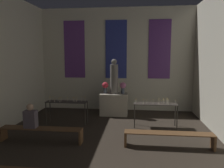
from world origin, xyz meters
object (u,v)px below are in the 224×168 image
altar (114,104)px  pew_back_left (41,131)px  statue (114,78)px  candle_rack_left (67,104)px  flower_vase_left (105,86)px  pew_back_right (169,136)px  person_seated (31,117)px  flower_vase_right (123,87)px  candle_rack_right (156,106)px

altar → pew_back_left: size_ratio=0.47×
statue → candle_rack_left: bearing=-138.6°
statue → altar: bearing=90.0°
flower_vase_left → pew_back_right: bearing=-55.0°
pew_back_left → person_seated: 0.52m
flower_vase_left → pew_back_right: size_ratio=0.20×
altar → statue: 1.15m
statue → person_seated: (-2.17, -3.20, -0.88)m
flower_vase_left → flower_vase_right: bearing=0.0°
altar → statue: (0.00, -0.00, 1.15)m
flower_vase_right → candle_rack_left: 2.52m
statue → pew_back_right: bearing=-59.8°
candle_rack_left → pew_back_left: candle_rack_left is taller
altar → candle_rack_right: candle_rack_right is taller
person_seated → candle_rack_right: bearing=24.8°
statue → flower_vase_left: bearing=180.0°
altar → candle_rack_left: size_ratio=0.76×
statue → pew_back_right: statue is taller
candle_rack_right → pew_back_right: (0.22, -1.76, -0.43)m
pew_back_left → person_seated: person_seated is taller
person_seated → candle_rack_left: bearing=72.9°
altar → pew_back_right: (1.86, -3.20, -0.14)m
flower_vase_right → person_seated: size_ratio=0.68×
flower_vase_left → candle_rack_left: flower_vase_left is taller
flower_vase_right → pew_back_left: bearing=-125.0°
altar → flower_vase_left: (-0.38, 0.00, 0.78)m
candle_rack_right → person_seated: 4.20m
pew_back_left → person_seated: (-0.31, 0.00, 0.42)m
flower_vase_left → candle_rack_left: bearing=-131.1°
altar → candle_rack_right: size_ratio=0.76×
statue → candle_rack_right: 2.35m
flower_vase_right → pew_back_left: flower_vase_right is taller
pew_back_left → pew_back_right: bearing=0.0°
flower_vase_right → candle_rack_left: size_ratio=0.32×
flower_vase_left → candle_rack_right: size_ratio=0.32×
flower_vase_right → pew_back_right: bearing=-65.2°
candle_rack_left → pew_back_left: (-0.23, -1.76, -0.43)m
altar → pew_back_right: altar is taller
pew_back_right → candle_rack_left: bearing=153.2°
person_seated → flower_vase_left: bearing=60.7°
altar → pew_back_right: bearing=-59.8°
pew_back_right → statue: bearing=120.2°
altar → candle_rack_left: candle_rack_left is taller
candle_rack_left → pew_back_right: candle_rack_left is taller
pew_back_right → candle_rack_right: bearing=97.2°
statue → pew_back_right: (1.86, -3.20, -1.30)m
candle_rack_left → person_seated: 1.84m
statue → pew_back_left: bearing=-120.2°
altar → person_seated: bearing=-124.2°
flower_vase_left → candle_rack_right: 2.53m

